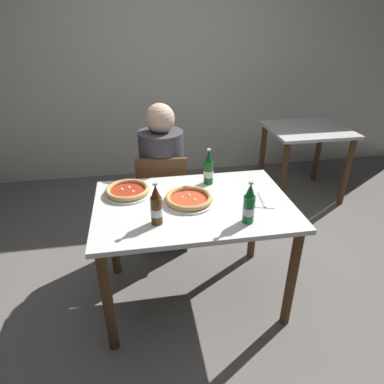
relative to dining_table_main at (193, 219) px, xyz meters
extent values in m
plane|color=slate|center=(0.00, 0.00, -0.64)|extent=(8.00, 8.00, 0.00)
cube|color=silver|center=(0.00, 2.20, 0.66)|extent=(7.00, 0.10, 2.60)
cube|color=silver|center=(0.00, 0.00, 0.10)|extent=(1.20, 0.80, 0.03)
cylinder|color=brown|center=(-0.54, -0.34, -0.28)|extent=(0.06, 0.06, 0.72)
cylinder|color=brown|center=(0.54, -0.34, -0.28)|extent=(0.06, 0.06, 0.72)
cylinder|color=brown|center=(-0.54, 0.34, -0.28)|extent=(0.06, 0.06, 0.72)
cylinder|color=brown|center=(0.54, 0.34, -0.28)|extent=(0.06, 0.06, 0.72)
cube|color=brown|center=(-0.13, 0.68, -0.21)|extent=(0.44, 0.44, 0.04)
cube|color=brown|center=(-0.15, 0.50, 0.01)|extent=(0.38, 0.07, 0.40)
cylinder|color=brown|center=(0.05, 0.83, -0.43)|extent=(0.04, 0.04, 0.41)
cylinder|color=brown|center=(-0.29, 0.87, -0.43)|extent=(0.04, 0.04, 0.41)
cylinder|color=brown|center=(0.02, 0.49, -0.43)|extent=(0.04, 0.04, 0.41)
cylinder|color=brown|center=(-0.32, 0.53, -0.43)|extent=(0.04, 0.04, 0.41)
cube|color=#2D3342|center=(-0.13, 0.66, -0.41)|extent=(0.32, 0.28, 0.45)
cylinder|color=#3F3F47|center=(-0.13, 0.66, 0.09)|extent=(0.34, 0.34, 0.55)
sphere|color=beige|center=(-0.13, 0.66, 0.46)|extent=(0.22, 0.22, 0.22)
cube|color=silver|center=(1.42, 1.31, 0.10)|extent=(0.80, 0.70, 0.03)
cylinder|color=brown|center=(1.08, 1.02, -0.28)|extent=(0.06, 0.06, 0.72)
cylinder|color=brown|center=(1.76, 1.02, -0.28)|extent=(0.06, 0.06, 0.72)
cylinder|color=brown|center=(1.08, 1.60, -0.28)|extent=(0.06, 0.06, 0.72)
cylinder|color=brown|center=(1.76, 1.60, -0.28)|extent=(0.06, 0.06, 0.72)
cylinder|color=white|center=(-0.03, 0.02, 0.12)|extent=(0.32, 0.32, 0.01)
cylinder|color=#CC4723|center=(-0.03, 0.02, 0.13)|extent=(0.23, 0.23, 0.01)
torus|color=tan|center=(-0.03, 0.02, 0.14)|extent=(0.29, 0.29, 0.03)
sphere|color=silver|center=(-0.06, 0.04, 0.13)|extent=(0.02, 0.02, 0.02)
sphere|color=silver|center=(0.01, 0.00, 0.13)|extent=(0.02, 0.02, 0.02)
sphere|color=silver|center=(-0.02, 0.06, 0.13)|extent=(0.02, 0.02, 0.02)
cylinder|color=white|center=(-0.39, 0.19, 0.12)|extent=(0.31, 0.31, 0.01)
cylinder|color=#AD2D19|center=(-0.39, 0.19, 0.13)|extent=(0.22, 0.22, 0.01)
torus|color=tan|center=(-0.39, 0.19, 0.14)|extent=(0.28, 0.28, 0.03)
sphere|color=silver|center=(-0.43, 0.22, 0.13)|extent=(0.02, 0.02, 0.02)
sphere|color=silver|center=(-0.36, 0.17, 0.13)|extent=(0.02, 0.02, 0.02)
sphere|color=silver|center=(-0.39, 0.24, 0.13)|extent=(0.02, 0.02, 0.02)
cylinder|color=#14591E|center=(0.15, 0.25, 0.19)|extent=(0.06, 0.06, 0.16)
cone|color=#14591E|center=(0.15, 0.25, 0.31)|extent=(0.05, 0.05, 0.07)
cylinder|color=#B7B7BC|center=(0.15, 0.25, 0.36)|extent=(0.03, 0.03, 0.01)
cylinder|color=white|center=(0.15, 0.25, 0.19)|extent=(0.07, 0.07, 0.04)
cylinder|color=#196B2D|center=(0.26, -0.26, 0.19)|extent=(0.06, 0.06, 0.16)
cone|color=#196B2D|center=(0.26, -0.26, 0.31)|extent=(0.05, 0.05, 0.07)
cylinder|color=#B7B7BC|center=(0.26, -0.26, 0.36)|extent=(0.03, 0.03, 0.01)
cylinder|color=white|center=(0.26, -0.26, 0.19)|extent=(0.07, 0.07, 0.04)
cylinder|color=#512D0F|center=(-0.24, -0.18, 0.19)|extent=(0.06, 0.06, 0.16)
cone|color=#512D0F|center=(-0.24, -0.18, 0.31)|extent=(0.05, 0.05, 0.07)
cylinder|color=#B7B7BC|center=(-0.24, -0.18, 0.36)|extent=(0.03, 0.03, 0.01)
cylinder|color=white|center=(-0.24, -0.18, 0.19)|extent=(0.07, 0.07, 0.04)
cube|color=white|center=(0.40, -0.04, 0.12)|extent=(0.22, 0.22, 0.00)
cube|color=silver|center=(0.42, -0.04, 0.12)|extent=(0.04, 0.19, 0.00)
cube|color=silver|center=(0.38, -0.04, 0.12)|extent=(0.08, 0.16, 0.00)
camera|label=1|loc=(-0.31, -1.75, 1.13)|focal=31.33mm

